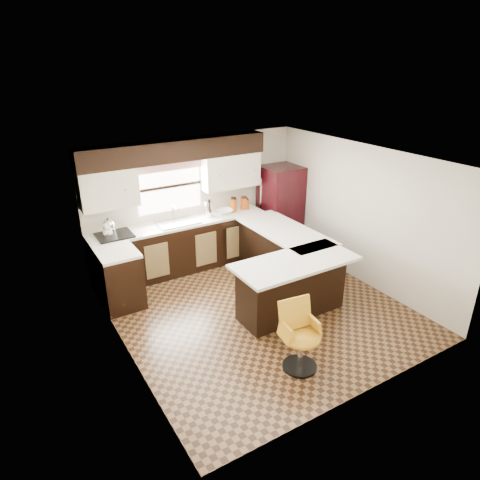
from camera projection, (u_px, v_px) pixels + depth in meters
floor at (258, 309)px, 6.82m from camera, size 4.40×4.40×0.00m
ceiling at (261, 160)px, 5.87m from camera, size 4.40×4.40×0.00m
wall_back at (195, 200)px, 8.07m from camera, size 4.40×0.00×4.40m
wall_front at (372, 308)px, 4.61m from camera, size 4.40×0.00×4.40m
wall_left at (119, 274)px, 5.34m from camera, size 0.00×4.40×4.40m
wall_right at (361, 215)px, 7.34m from camera, size 0.00×4.40×4.40m
base_cab_back at (182, 247)px, 7.92m from camera, size 3.30×0.60×0.90m
base_cab_left at (120, 280)px, 6.77m from camera, size 0.60×0.70×0.90m
counter_back at (180, 223)px, 7.73m from camera, size 3.30×0.60×0.04m
counter_left at (117, 253)px, 6.58m from camera, size 0.60×0.70×0.04m
soffit at (176, 150)px, 7.34m from camera, size 3.40×0.35×0.36m
upper_cab_left at (108, 189)px, 6.96m from camera, size 0.94×0.35×0.64m
upper_cab_right at (230, 171)px, 8.05m from camera, size 1.14×0.35×0.64m
window_pane at (169, 187)px, 7.68m from camera, size 1.20×0.02×0.90m
valance at (169, 166)px, 7.49m from camera, size 1.30×0.06×0.18m
sink at (178, 222)px, 7.68m from camera, size 0.75×0.45×0.03m
dishwasher at (236, 242)px, 8.18m from camera, size 0.58×0.03×0.78m
cooktop at (114, 235)px, 7.13m from camera, size 0.58×0.50×0.02m
peninsula_long at (281, 256)px, 7.56m from camera, size 0.60×1.95×0.90m
peninsula_return at (291, 287)px, 6.54m from camera, size 1.65×0.60×0.90m
counter_pen_long at (285, 231)px, 7.40m from camera, size 0.84×1.95×0.04m
counter_pen_return at (296, 262)px, 6.28m from camera, size 1.89×0.84×0.04m
refrigerator at (280, 208)px, 8.70m from camera, size 0.74×0.71×1.72m
bar_chair at (301, 338)px, 5.36m from camera, size 0.55×0.55×0.92m
kettle at (108, 227)px, 7.03m from camera, size 0.22×0.22×0.30m
percolator at (209, 209)px, 7.94m from camera, size 0.14×0.14×0.30m
mixing_bowl at (225, 211)px, 8.15m from camera, size 0.30×0.30×0.07m
canister_large at (234, 205)px, 8.23m from camera, size 0.12×0.12×0.25m
canister_med at (244, 204)px, 8.34m from camera, size 0.13×0.13×0.23m
canister_small at (245, 204)px, 8.37m from camera, size 0.14×0.14×0.19m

